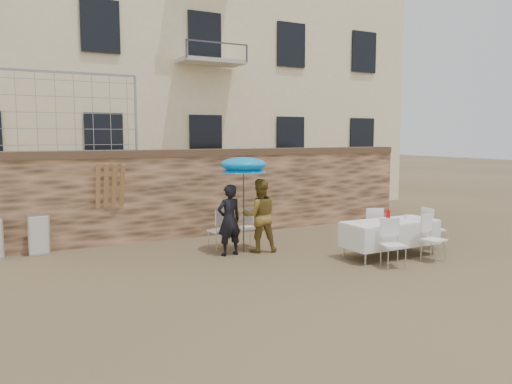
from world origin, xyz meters
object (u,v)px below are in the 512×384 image
couple_chair_left (219,229)px  table_chair_front_left (393,244)px  chair_stack_right (38,233)px  table_chair_back (372,228)px  woman_dress (260,216)px  table_chair_side (433,228)px  umbrella (244,167)px  couple_chair_right (247,227)px  man_suit (229,220)px  soda_bottle (388,217)px  table_chair_front_right (434,238)px  banquet_table (390,223)px

couple_chair_left → table_chair_front_left: size_ratio=1.00×
table_chair_front_left → chair_stack_right: size_ratio=1.04×
table_chair_back → woman_dress: bearing=3.4°
table_chair_side → umbrella: bearing=73.1°
umbrella → couple_chair_right: bearing=56.3°
umbrella → table_chair_front_left: (2.01, -2.54, -1.42)m
man_suit → umbrella: size_ratio=0.77×
soda_bottle → man_suit: bearing=146.8°
chair_stack_right → couple_chair_right: bearing=-19.5°
table_chair_back → umbrella: bearing=3.8°
couple_chair_left → chair_stack_right: couple_chair_left is taller
soda_bottle → table_chair_side: 1.67m
woman_dress → umbrella: size_ratio=0.81×
woman_dress → table_chair_front_right: size_ratio=1.70×
table_chair_front_left → umbrella: bearing=146.2°
couple_chair_left → table_chair_side: same height
man_suit → couple_chair_left: bearing=-95.4°
woman_dress → couple_chair_left: 0.99m
umbrella → couple_chair_left: (-0.40, 0.45, -1.42)m
man_suit → table_chair_front_left: bearing=129.3°
soda_bottle → chair_stack_right: (-6.47, 3.93, -0.45)m
table_chair_front_right → table_chair_back: (-0.30, 1.55, 0.00)m
woman_dress → table_chair_back: size_ratio=1.70×
woman_dress → couple_chair_left: size_ratio=1.70×
chair_stack_right → table_chair_front_left: bearing=-36.8°
couple_chair_right → table_chair_front_left: 3.45m
table_chair_back → soda_bottle: bearing=90.5°
umbrella → banquet_table: (2.61, -1.79, -1.17)m
couple_chair_left → chair_stack_right: size_ratio=1.04×
table_chair_front_right → table_chair_back: 1.58m
woman_dress → table_chair_back: bearing=177.1°
soda_bottle → table_chair_back: 1.11m
table_chair_back → chair_stack_right: (-6.87, 2.98, -0.02)m
table_chair_front_right → umbrella: bearing=129.4°
table_chair_front_left → table_chair_back: (0.80, 1.55, 0.00)m
man_suit → table_chair_front_right: size_ratio=1.61×
table_chair_side → couple_chair_right: bearing=66.0°
table_chair_back → table_chair_side: bearing=173.0°
banquet_table → table_chair_side: (1.40, 0.10, -0.25)m
woman_dress → table_chair_front_left: woman_dress is taller
table_chair_front_right → couple_chair_right: bearing=121.9°
woman_dress → umbrella: bearing=1.1°
woman_dress → table_chair_side: bearing=173.6°
table_chair_back → man_suit: bearing=7.8°
couple_chair_left → soda_bottle: bearing=131.6°
umbrella → banquet_table: umbrella is taller
woman_dress → chair_stack_right: bearing=-8.3°
soda_bottle → table_chair_side: bearing=8.9°
umbrella → chair_stack_right: umbrella is taller
couple_chair_left → table_chair_back: bearing=147.8°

